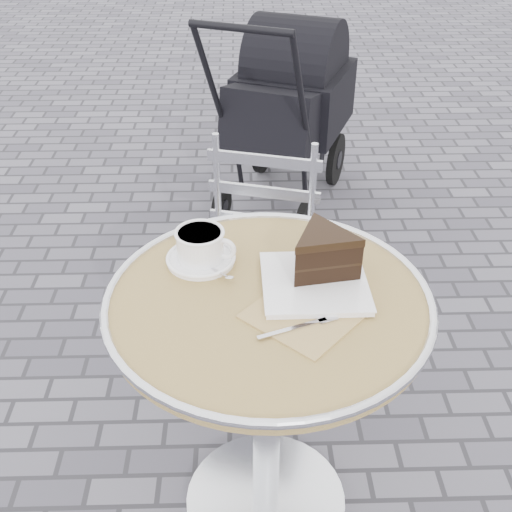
{
  "coord_description": "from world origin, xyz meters",
  "views": [
    {
      "loc": [
        -0.06,
        -1.09,
        1.59
      ],
      "look_at": [
        -0.02,
        0.09,
        0.78
      ],
      "focal_mm": 45.0,
      "sensor_mm": 36.0,
      "label": 1
    }
  ],
  "objects_px": {
    "bistro_chair": "(259,237)",
    "cappuccino_set": "(201,248)",
    "baby_stroller": "(287,112)",
    "cake_plate_set": "(321,260)",
    "cafe_table": "(268,354)"
  },
  "relations": [
    {
      "from": "cappuccino_set",
      "to": "cake_plate_set",
      "type": "distance_m",
      "value": 0.28
    },
    {
      "from": "cafe_table",
      "to": "bistro_chair",
      "type": "height_order",
      "value": "bistro_chair"
    },
    {
      "from": "cappuccino_set",
      "to": "cake_plate_set",
      "type": "relative_size",
      "value": 0.45
    },
    {
      "from": "cappuccino_set",
      "to": "cafe_table",
      "type": "bearing_deg",
      "value": -27.19
    },
    {
      "from": "cappuccino_set",
      "to": "bistro_chair",
      "type": "distance_m",
      "value": 0.57
    },
    {
      "from": "cafe_table",
      "to": "cappuccino_set",
      "type": "height_order",
      "value": "cappuccino_set"
    },
    {
      "from": "baby_stroller",
      "to": "cappuccino_set",
      "type": "bearing_deg",
      "value": -79.04
    },
    {
      "from": "cake_plate_set",
      "to": "baby_stroller",
      "type": "xyz_separation_m",
      "value": [
        0.05,
        1.73,
        -0.34
      ]
    },
    {
      "from": "cake_plate_set",
      "to": "bistro_chair",
      "type": "relative_size",
      "value": 0.48
    },
    {
      "from": "bistro_chair",
      "to": "baby_stroller",
      "type": "relative_size",
      "value": 0.77
    },
    {
      "from": "cafe_table",
      "to": "baby_stroller",
      "type": "relative_size",
      "value": 0.71
    },
    {
      "from": "baby_stroller",
      "to": "cafe_table",
      "type": "bearing_deg",
      "value": -73.45
    },
    {
      "from": "bistro_chair",
      "to": "cappuccino_set",
      "type": "bearing_deg",
      "value": -92.13
    },
    {
      "from": "bistro_chair",
      "to": "baby_stroller",
      "type": "distance_m",
      "value": 1.18
    },
    {
      "from": "cappuccino_set",
      "to": "baby_stroller",
      "type": "relative_size",
      "value": 0.17
    }
  ]
}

